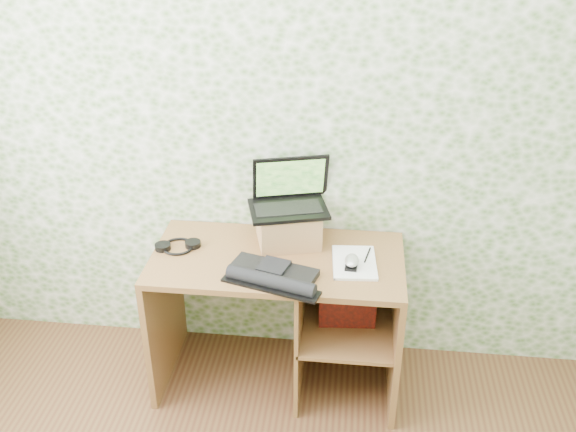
# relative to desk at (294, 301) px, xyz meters

# --- Properties ---
(wall_back) EXTENTS (3.50, 0.00, 3.50)m
(wall_back) POSITION_rel_desk_xyz_m (-0.08, 0.28, 0.82)
(wall_back) COLOR white
(wall_back) RESTS_ON ground
(desk) EXTENTS (1.20, 0.60, 0.75)m
(desk) POSITION_rel_desk_xyz_m (0.00, 0.00, 0.00)
(desk) COLOR brown
(desk) RESTS_ON floor
(riser) EXTENTS (0.35, 0.31, 0.17)m
(riser) POSITION_rel_desk_xyz_m (-0.04, 0.12, 0.36)
(riser) COLOR #A17948
(riser) RESTS_ON desk
(laptop) EXTENTS (0.42, 0.35, 0.25)m
(laptop) POSITION_rel_desk_xyz_m (-0.04, 0.16, 0.50)
(laptop) COLOR black
(laptop) RESTS_ON riser
(keyboard) EXTENTS (0.46, 0.34, 0.06)m
(keyboard) POSITION_rel_desk_xyz_m (-0.08, -0.22, 0.29)
(keyboard) COLOR black
(keyboard) RESTS_ON desk
(headphones) EXTENTS (0.22, 0.20, 0.03)m
(headphones) POSITION_rel_desk_xyz_m (-0.57, 0.00, 0.28)
(headphones) COLOR black
(headphones) RESTS_ON desk
(notepad) EXTENTS (0.22, 0.30, 0.01)m
(notepad) POSITION_rel_desk_xyz_m (0.29, -0.05, 0.28)
(notepad) COLOR white
(notepad) RESTS_ON desk
(mouse) EXTENTS (0.07, 0.11, 0.04)m
(mouse) POSITION_rel_desk_xyz_m (0.27, -0.09, 0.30)
(mouse) COLOR silver
(mouse) RESTS_ON notepad
(pen) EXTENTS (0.03, 0.13, 0.01)m
(pen) POSITION_rel_desk_xyz_m (0.35, 0.01, 0.29)
(pen) COLOR black
(pen) RESTS_ON notepad
(red_box) EXTENTS (0.28, 0.11, 0.33)m
(red_box) POSITION_rel_desk_xyz_m (0.27, -0.03, 0.07)
(red_box) COLOR maroon
(red_box) RESTS_ON desk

